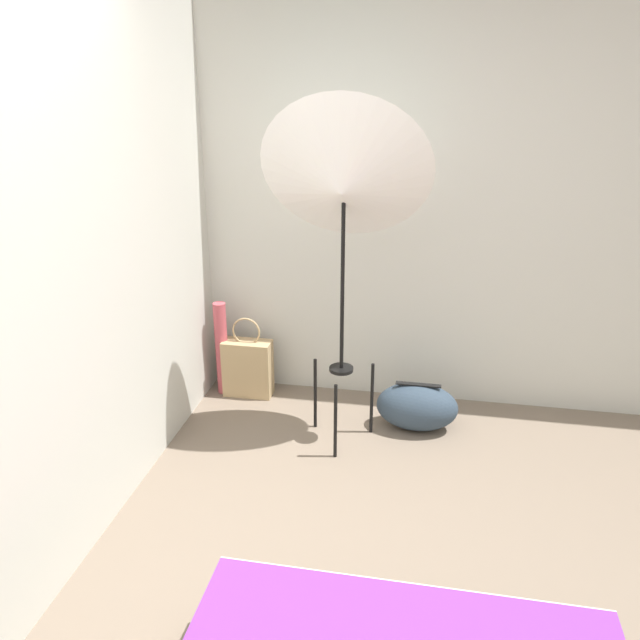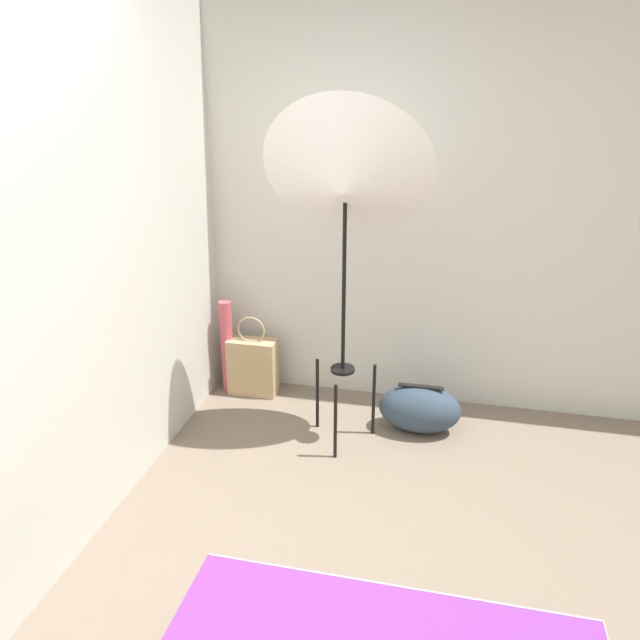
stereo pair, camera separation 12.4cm
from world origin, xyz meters
The scene contains 6 objects.
wall_back centered at (0.00, 2.16, 1.30)m, with size 8.00×0.05×2.60m.
wall_side_left centered at (-1.26, 1.00, 1.30)m, with size 0.05×8.00×2.60m.
photo_umbrella centered at (-0.24, 1.52, 1.52)m, with size 0.92×0.63×1.97m.
tote_bag centered at (-0.94, 1.96, 0.20)m, with size 0.32×0.15×0.56m.
duffel_bag centered at (0.20, 1.72, 0.15)m, with size 0.50×0.29×0.30m.
paper_roll centered at (-1.12, 1.96, 0.32)m, with size 0.08×0.08×0.65m.
Camera 2 is at (0.34, -1.64, 2.04)m, focal length 35.00 mm.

